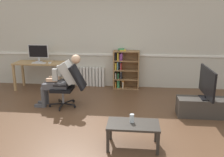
{
  "coord_description": "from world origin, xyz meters",
  "views": [
    {
      "loc": [
        0.64,
        -4.03,
        2.02
      ],
      "look_at": [
        0.15,
        0.85,
        0.7
      ],
      "focal_mm": 38.26,
      "sensor_mm": 36.0,
      "label": 1
    }
  ],
  "objects_px": {
    "bookshelf": "(124,70)",
    "person_seated": "(61,79)",
    "imac_monitor": "(38,52)",
    "coffee_table": "(133,127)",
    "computer_mouse": "(50,63)",
    "radiator": "(91,77)",
    "tv_stand": "(204,107)",
    "keyboard": "(39,63)",
    "tv_screen": "(207,83)",
    "computer_desk": "(40,66)",
    "drinking_glass": "(132,118)",
    "office_chair": "(69,84)"
  },
  "relations": [
    {
      "from": "office_chair",
      "to": "keyboard",
      "type": "bearing_deg",
      "value": -134.88
    },
    {
      "from": "bookshelf",
      "to": "person_seated",
      "type": "bearing_deg",
      "value": -130.92
    },
    {
      "from": "imac_monitor",
      "to": "computer_mouse",
      "type": "height_order",
      "value": "imac_monitor"
    },
    {
      "from": "tv_stand",
      "to": "tv_screen",
      "type": "bearing_deg",
      "value": 0.24
    },
    {
      "from": "coffee_table",
      "to": "bookshelf",
      "type": "bearing_deg",
      "value": 95.52
    },
    {
      "from": "tv_stand",
      "to": "coffee_table",
      "type": "height_order",
      "value": "coffee_table"
    },
    {
      "from": "computer_mouse",
      "to": "office_chair",
      "type": "relative_size",
      "value": 0.1
    },
    {
      "from": "computer_mouse",
      "to": "computer_desk",
      "type": "bearing_deg",
      "value": 160.33
    },
    {
      "from": "imac_monitor",
      "to": "tv_screen",
      "type": "xyz_separation_m",
      "value": [
        4.09,
        -1.54,
        -0.32
      ]
    },
    {
      "from": "keyboard",
      "to": "radiator",
      "type": "relative_size",
      "value": 0.46
    },
    {
      "from": "computer_mouse",
      "to": "person_seated",
      "type": "bearing_deg",
      "value": -59.5
    },
    {
      "from": "bookshelf",
      "to": "imac_monitor",
      "type": "bearing_deg",
      "value": -174.8
    },
    {
      "from": "person_seated",
      "to": "tv_screen",
      "type": "height_order",
      "value": "person_seated"
    },
    {
      "from": "computer_mouse",
      "to": "office_chair",
      "type": "distance_m",
      "value": 1.4
    },
    {
      "from": "bookshelf",
      "to": "tv_screen",
      "type": "height_order",
      "value": "bookshelf"
    },
    {
      "from": "tv_stand",
      "to": "drinking_glass",
      "type": "height_order",
      "value": "drinking_glass"
    },
    {
      "from": "office_chair",
      "to": "tv_stand",
      "type": "bearing_deg",
      "value": 84.2
    },
    {
      "from": "computer_desk",
      "to": "keyboard",
      "type": "distance_m",
      "value": 0.19
    },
    {
      "from": "imac_monitor",
      "to": "tv_screen",
      "type": "distance_m",
      "value": 4.38
    },
    {
      "from": "imac_monitor",
      "to": "coffee_table",
      "type": "xyz_separation_m",
      "value": [
        2.65,
        -2.88,
        -0.69
      ]
    },
    {
      "from": "keyboard",
      "to": "bookshelf",
      "type": "bearing_deg",
      "value": 10.77
    },
    {
      "from": "computer_desk",
      "to": "drinking_glass",
      "type": "bearing_deg",
      "value": -46.92
    },
    {
      "from": "tv_stand",
      "to": "drinking_glass",
      "type": "relative_size",
      "value": 8.03
    },
    {
      "from": "bookshelf",
      "to": "coffee_table",
      "type": "bearing_deg",
      "value": -84.48
    },
    {
      "from": "imac_monitor",
      "to": "coffee_table",
      "type": "bearing_deg",
      "value": -47.34
    },
    {
      "from": "radiator",
      "to": "drinking_glass",
      "type": "height_order",
      "value": "radiator"
    },
    {
      "from": "computer_desk",
      "to": "tv_stand",
      "type": "distance_m",
      "value": 4.32
    },
    {
      "from": "tv_stand",
      "to": "coffee_table",
      "type": "distance_m",
      "value": 1.96
    },
    {
      "from": "radiator",
      "to": "person_seated",
      "type": "height_order",
      "value": "person_seated"
    },
    {
      "from": "computer_mouse",
      "to": "keyboard",
      "type": "bearing_deg",
      "value": -176.17
    },
    {
      "from": "imac_monitor",
      "to": "coffee_table",
      "type": "height_order",
      "value": "imac_monitor"
    },
    {
      "from": "computer_desk",
      "to": "bookshelf",
      "type": "xyz_separation_m",
      "value": [
        2.3,
        0.29,
        -0.12
      ]
    },
    {
      "from": "drinking_glass",
      "to": "coffee_table",
      "type": "bearing_deg",
      "value": -61.14
    },
    {
      "from": "coffee_table",
      "to": "drinking_glass",
      "type": "xyz_separation_m",
      "value": [
        -0.02,
        0.04,
        0.12
      ]
    },
    {
      "from": "computer_mouse",
      "to": "tv_stand",
      "type": "bearing_deg",
      "value": -19.99
    },
    {
      "from": "computer_mouse",
      "to": "radiator",
      "type": "bearing_deg",
      "value": 27.18
    },
    {
      "from": "person_seated",
      "to": "coffee_table",
      "type": "relative_size",
      "value": 1.48
    },
    {
      "from": "computer_mouse",
      "to": "drinking_glass",
      "type": "relative_size",
      "value": 0.73
    },
    {
      "from": "bookshelf",
      "to": "tv_screen",
      "type": "relative_size",
      "value": 1.15
    },
    {
      "from": "computer_desk",
      "to": "coffee_table",
      "type": "bearing_deg",
      "value": -47.09
    },
    {
      "from": "imac_monitor",
      "to": "bookshelf",
      "type": "height_order",
      "value": "imac_monitor"
    },
    {
      "from": "radiator",
      "to": "tv_stand",
      "type": "height_order",
      "value": "radiator"
    },
    {
      "from": "imac_monitor",
      "to": "person_seated",
      "type": "xyz_separation_m",
      "value": [
        1.04,
        -1.3,
        -0.39
      ]
    },
    {
      "from": "bookshelf",
      "to": "person_seated",
      "type": "height_order",
      "value": "person_seated"
    },
    {
      "from": "tv_stand",
      "to": "imac_monitor",
      "type": "bearing_deg",
      "value": 159.3
    },
    {
      "from": "computer_desk",
      "to": "drinking_glass",
      "type": "relative_size",
      "value": 9.99
    },
    {
      "from": "bookshelf",
      "to": "person_seated",
      "type": "xyz_separation_m",
      "value": [
        -1.32,
        -1.52,
        0.11
      ]
    },
    {
      "from": "person_seated",
      "to": "coffee_table",
      "type": "bearing_deg",
      "value": 44.78
    },
    {
      "from": "imac_monitor",
      "to": "tv_stand",
      "type": "xyz_separation_m",
      "value": [
        4.09,
        -1.54,
        -0.84
      ]
    },
    {
      "from": "office_chair",
      "to": "coffee_table",
      "type": "xyz_separation_m",
      "value": [
        1.44,
        -1.58,
        -0.18
      ]
    }
  ]
}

